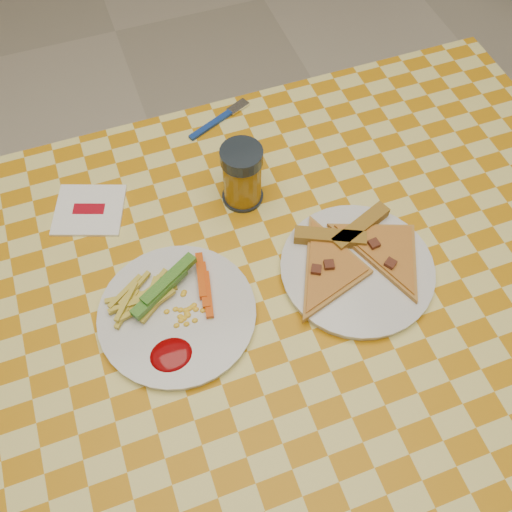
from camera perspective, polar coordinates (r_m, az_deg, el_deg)
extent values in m
plane|color=beige|center=(1.59, 0.44, -17.12)|extent=(8.00, 8.00, 0.00)
cylinder|color=silver|center=(1.55, 15.19, 5.45)|extent=(0.06, 0.06, 0.71)
cube|color=brown|center=(0.90, 0.75, -5.24)|extent=(1.20, 0.80, 0.04)
cylinder|color=silver|center=(0.87, -7.86, -5.85)|extent=(0.29, 0.29, 0.01)
cylinder|color=silver|center=(0.92, 10.05, -1.36)|extent=(0.32, 0.32, 0.01)
cube|color=#0F590E|center=(0.86, -9.17, -2.95)|extent=(0.11, 0.08, 0.02)
cube|color=#E04A09|center=(0.88, -5.18, -2.93)|extent=(0.07, 0.09, 0.02)
ellipsoid|color=#7B0204|center=(0.84, -8.49, -9.76)|extent=(0.06, 0.05, 0.01)
cube|color=#AC7C26|center=(0.92, 7.40, 1.79)|extent=(0.11, 0.07, 0.02)
cube|color=#AC7C26|center=(0.94, 10.38, 2.80)|extent=(0.12, 0.06, 0.02)
cylinder|color=black|center=(0.99, -1.34, 6.04)|extent=(0.07, 0.07, 0.01)
cylinder|color=#91620F|center=(0.96, -1.39, 7.65)|extent=(0.06, 0.06, 0.09)
cylinder|color=black|center=(0.91, -1.46, 9.93)|extent=(0.07, 0.07, 0.02)
cube|color=white|center=(1.01, -16.34, 4.45)|extent=(0.14, 0.14, 0.01)
cube|color=#A50918|center=(1.01, -16.38, 4.56)|extent=(0.06, 0.04, 0.00)
cube|color=navy|center=(1.10, -4.55, 12.94)|extent=(0.10, 0.05, 0.01)
cube|color=silver|center=(1.13, -1.83, 14.70)|extent=(0.05, 0.04, 0.00)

